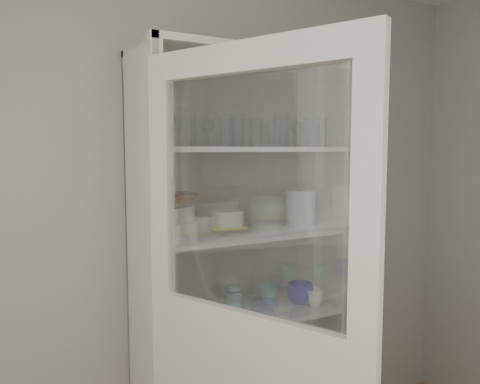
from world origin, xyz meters
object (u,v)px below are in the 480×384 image
glass_platter (227,229)px  goblet_2 (273,133)px  cupboard_door (249,377)px  measuring_cups (222,317)px  plate_stack_back (199,221)px  cream_bowl (171,213)px  grey_bowl_stack (301,208)px  mug_blue (300,293)px  white_ramekin (227,218)px  white_canister (165,309)px  pantry_cabinet (234,291)px  terracotta_bowl (171,200)px  plate_stack_front (171,230)px  goblet_3 (296,133)px  yellow_trivet (227,226)px  mug_teal (269,294)px  teal_jar (233,298)px  goblet_1 (208,132)px  tin_box (284,371)px  goblet_0 (150,128)px  mug_white (315,297)px

glass_platter → goblet_2: bearing=17.4°
cupboard_door → measuring_cups: cupboard_door is taller
plate_stack_back → cream_bowl: size_ratio=1.06×
grey_bowl_stack → mug_blue: grey_bowl_stack is taller
cream_bowl → white_ramekin: 0.32m
white_ramekin → grey_bowl_stack: grey_bowl_stack is taller
plate_stack_back → white_canister: (-0.22, -0.13, -0.37)m
pantry_cabinet → plate_stack_back: size_ratio=9.68×
cupboard_door → mug_blue: 0.85m
cream_bowl → white_canister: bearing=90.4°
terracotta_bowl → white_canister: (-0.00, 0.09, -0.51)m
plate_stack_front → cream_bowl: bearing=0.0°
pantry_cabinet → goblet_3: bearing=8.6°
pantry_cabinet → plate_stack_back: 0.40m
cupboard_door → plate_stack_front: 0.70m
plate_stack_back → cream_bowl: bearing=-136.0°
yellow_trivet → plate_stack_back: bearing=123.7°
yellow_trivet → mug_blue: 0.54m
cupboard_door → plate_stack_back: bearing=143.8°
plate_stack_front → plate_stack_back: plate_stack_front is taller
pantry_cabinet → cupboard_door: pantry_cabinet is taller
plate_stack_back → mug_blue: bearing=-21.3°
white_ramekin → mug_teal: bearing=4.9°
cupboard_door → goblet_2: cupboard_door is taller
plate_stack_front → teal_jar: bearing=19.2°
pantry_cabinet → mug_blue: pantry_cabinet is taller
mug_teal → cream_bowl: bearing=-174.4°
goblet_1 → tin_box: (0.37, -0.13, -1.24)m
yellow_trivet → goblet_1: bearing=108.0°
goblet_0 → glass_platter: 0.59m
grey_bowl_stack → mug_white: bearing=-79.9°
goblet_2 → cream_bowl: 0.75m
cream_bowl → terracotta_bowl: terracotta_bowl is taller
yellow_trivet → mug_white: yellow_trivet is taller
cream_bowl → plate_stack_back: bearing=44.0°
cupboard_door → mug_white: bearing=101.8°
white_ramekin → measuring_cups: white_ramekin is taller
white_ramekin → teal_jar: white_ramekin is taller
pantry_cabinet → mug_white: size_ratio=22.32×
goblet_1 → mug_white: goblet_1 is taller
cream_bowl → yellow_trivet: cream_bowl is taller
goblet_0 → white_canister: 0.82m
cupboard_door → goblet_1: size_ratio=13.36×
goblet_2 → goblet_0: bearing=180.0°
terracotta_bowl → white_ramekin: bearing=14.6°
glass_platter → terracotta_bowl: bearing=-165.4°
goblet_3 → plate_stack_back: goblet_3 is taller
glass_platter → measuring_cups: size_ratio=3.41×
white_ramekin → white_canister: 0.50m
mug_blue → mug_white: 0.08m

